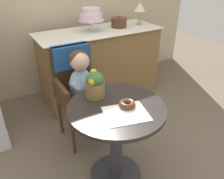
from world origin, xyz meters
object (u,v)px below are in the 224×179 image
seated_child (82,82)px  donut_front (127,104)px  cafe_table (116,129)px  tiered_cake_stand (91,16)px  round_layer_cake (119,23)px  flower_vase (95,84)px  table_lamp (140,8)px  wicker_chair (76,79)px

seated_child → donut_front: bearing=-81.6°
cafe_table → seated_child: bearing=93.0°
tiered_cake_stand → round_layer_cake: tiered_cake_stand is taller
flower_vase → table_lamp: 1.66m
cafe_table → round_layer_cake: bearing=57.5°
flower_vase → tiered_cake_stand: bearing=64.9°
cafe_table → table_lamp: bearing=48.6°
donut_front → round_layer_cake: bearing=60.2°
cafe_table → table_lamp: (1.14, 1.30, 0.61)m
wicker_chair → round_layer_cake: 1.11m
table_lamp → round_layer_cake: bearing=176.1°
table_lamp → seated_child: bearing=-147.3°
wicker_chair → table_lamp: size_ratio=3.35×
cafe_table → flower_vase: 0.38m
cafe_table → seated_child: 0.57m
seated_child → flower_vase: 0.38m
seated_child → donut_front: size_ratio=6.00×
wicker_chair → tiered_cake_stand: 0.88m
wicker_chair → donut_front: bearing=-78.9°
cafe_table → table_lamp: size_ratio=2.53×
tiered_cake_stand → flower_vase: bearing=-115.1°
flower_vase → table_lamp: bearing=42.1°
wicker_chair → seated_child: 0.16m
seated_child → tiered_cake_stand: bearing=57.8°
cafe_table → flower_vase: size_ratio=3.51×
donut_front → tiered_cake_stand: tiered_cake_stand is taller
seated_child → table_lamp: (1.17, 0.75, 0.44)m
seated_child → tiered_cake_stand: 0.98m
tiered_cake_stand → round_layer_cake: (0.39, 0.02, -0.13)m
round_layer_cake → tiered_cake_stand: bearing=-177.6°
donut_front → tiered_cake_stand: 1.44m
wicker_chair → seated_child: size_ratio=1.31×
flower_vase → table_lamp: table_lamp is taller
cafe_table → wicker_chair: 0.71m
cafe_table → donut_front: bearing=-38.2°
tiered_cake_stand → round_layer_cake: size_ratio=1.52×
cafe_table → seated_child: size_ratio=0.99×
donut_front → tiered_cake_stand: bearing=74.0°
tiered_cake_stand → table_lamp: bearing=-0.4°
cafe_table → tiered_cake_stand: (0.45, 1.30, 0.58)m
seated_child → tiered_cake_stand: size_ratio=2.42×
donut_front → flower_vase: 0.29m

